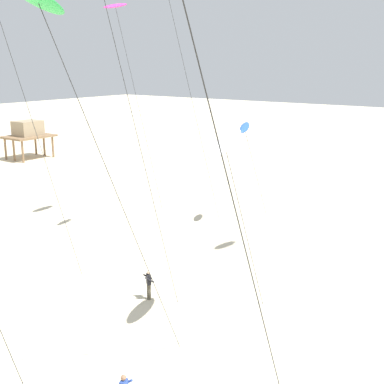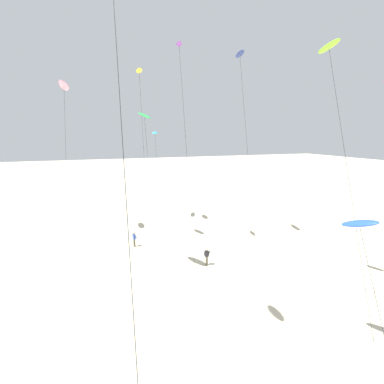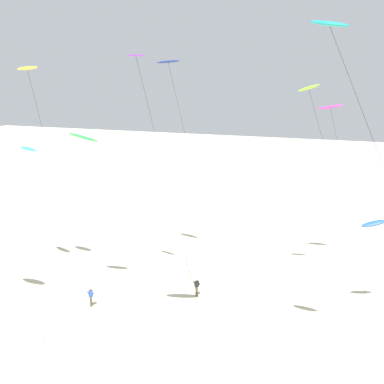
{
  "view_description": "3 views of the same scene",
  "coord_description": "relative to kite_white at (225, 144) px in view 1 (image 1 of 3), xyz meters",
  "views": [
    {
      "loc": [
        -17.25,
        -9.44,
        12.54
      ],
      "look_at": [
        3.25,
        5.55,
        5.99
      ],
      "focal_mm": 47.51,
      "sensor_mm": 36.0,
      "label": 1
    },
    {
      "loc": [
        28.98,
        -4.59,
        12.55
      ],
      "look_at": [
        -0.13,
        6.58,
        6.86
      ],
      "focal_mm": 30.77,
      "sensor_mm": 36.0,
      "label": 2
    },
    {
      "loc": [
        17.57,
        -32.29,
        19.34
      ],
      "look_at": [
        2.45,
        4.56,
        10.26
      ],
      "focal_mm": 47.67,
      "sensor_mm": 36.0,
      "label": 3
    }
  ],
  "objects": [
    {
      "name": "kite_green",
      "position": [
        -8.46,
        1.25,
        5.19
      ],
      "size": [
        7.34,
        1.47,
        14.83
      ],
      "color": "green",
      "rests_on": "ground"
    },
    {
      "name": "stilt_house",
      "position": [
        22.27,
        44.81,
        -5.4
      ],
      "size": [
        5.95,
        4.57,
        5.0
      ],
      "color": "#846647",
      "rests_on": "ground"
    },
    {
      "name": "kite_flyer_nearest",
      "position": [
        0.29,
        4.93,
        -8.12
      ],
      "size": [
        0.72,
        0.72,
        1.67
      ],
      "color": "#4C4738",
      "rests_on": "ground"
    },
    {
      "name": "kite_blue",
      "position": [
        14.73,
        7.62,
        -1.39
      ],
      "size": [
        4.48,
        1.19,
        8.18
      ],
      "color": "blue",
      "rests_on": "ground"
    },
    {
      "name": "kite_magenta",
      "position": [
        9.72,
        15.82,
        7.27
      ],
      "size": [
        5.7,
        0.85,
        16.86
      ],
      "color": "#D8339E",
      "rests_on": "ground"
    },
    {
      "name": "kite_white",
      "position": [
        0.0,
        0.0,
        0.0
      ],
      "size": [
        5.04,
        1.27,
        9.7
      ],
      "color": "white",
      "rests_on": "ground"
    },
    {
      "name": "ground_plane",
      "position": [
        -1.48,
        -2.43,
        -9.01
      ],
      "size": [
        260.0,
        260.0,
        0.0
      ],
      "primitive_type": "plane",
      "color": "beige"
    }
  ]
}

